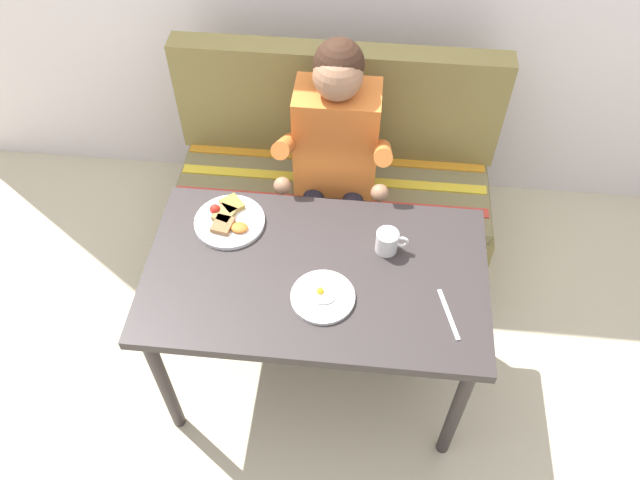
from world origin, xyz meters
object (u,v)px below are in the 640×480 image
object	(u,v)px
plate_eggs	(323,297)
coffee_mug	(388,241)
person	(335,154)
knife	(448,314)
couch	(333,193)
table	(316,285)
plate_breakfast	(229,220)

from	to	relation	value
plate_eggs	coffee_mug	bearing A→B (deg)	48.31
plate_eggs	coffee_mug	size ratio (longest dim) A/B	1.85
person	plate_eggs	size ratio (longest dim) A/B	5.55
coffee_mug	knife	xyz separation A→B (m)	(0.21, -0.26, -0.04)
couch	coffee_mug	xyz separation A→B (m)	(0.24, -0.64, 0.45)
table	plate_breakfast	world-z (taller)	plate_breakfast
table	coffee_mug	world-z (taller)	coffee_mug
person	coffee_mug	world-z (taller)	person
couch	coffee_mug	size ratio (longest dim) A/B	12.20
coffee_mug	couch	bearing A→B (deg)	110.78
knife	table	bearing A→B (deg)	146.94
couch	person	world-z (taller)	person
couch	plate_eggs	world-z (taller)	couch
couch	coffee_mug	world-z (taller)	couch
coffee_mug	knife	size ratio (longest dim) A/B	0.59
table	plate_eggs	xyz separation A→B (m)	(0.04, -0.11, 0.09)
table	plate_eggs	size ratio (longest dim) A/B	5.50
couch	knife	xyz separation A→B (m)	(0.46, -0.90, 0.40)
couch	knife	bearing A→B (deg)	-63.06
knife	plate_breakfast	bearing A→B (deg)	141.09
plate_breakfast	couch	bearing A→B (deg)	59.00
couch	knife	world-z (taller)	couch
table	knife	distance (m)	0.48
person	coffee_mug	bearing A→B (deg)	-64.08
table	person	xyz separation A→B (m)	(0.02, 0.59, 0.09)
plate_breakfast	knife	xyz separation A→B (m)	(0.80, -0.33, -0.01)
person	knife	world-z (taller)	person
couch	plate_breakfast	xyz separation A→B (m)	(-0.34, -0.57, 0.41)
plate_breakfast	knife	size ratio (longest dim) A/B	1.31
coffee_mug	knife	bearing A→B (deg)	-50.29
person	coffee_mug	xyz separation A→B (m)	(0.23, -0.47, 0.03)
plate_eggs	coffee_mug	xyz separation A→B (m)	(0.21, 0.23, 0.04)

